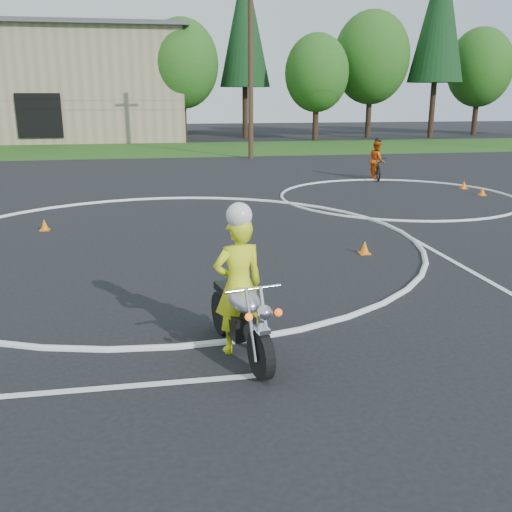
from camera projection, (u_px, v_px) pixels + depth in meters
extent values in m
plane|color=black|center=(170.00, 282.00, 10.87)|extent=(120.00, 120.00, 0.00)
cube|color=#1E4714|center=(159.00, 150.00, 36.45)|extent=(120.00, 10.00, 0.02)
torus|color=silver|center=(167.00, 242.00, 13.71)|extent=(12.12, 12.12, 0.12)
torus|color=silver|center=(397.00, 197.00, 19.75)|extent=(8.10, 8.10, 0.10)
cylinder|color=black|center=(261.00, 354.00, 7.11)|extent=(0.26, 0.66, 0.65)
cylinder|color=black|center=(222.00, 313.00, 8.46)|extent=(0.26, 0.66, 0.65)
cube|color=black|center=(238.00, 323.00, 7.80)|extent=(0.42, 0.64, 0.32)
ellipsoid|color=#B9B9BF|center=(244.00, 300.00, 7.50)|extent=(0.53, 0.76, 0.30)
cube|color=black|center=(230.00, 290.00, 7.99)|extent=(0.41, 0.69, 0.11)
cylinder|color=silver|center=(251.00, 325.00, 7.05)|extent=(0.13, 0.39, 0.87)
cylinder|color=silver|center=(266.00, 323.00, 7.12)|extent=(0.13, 0.39, 0.87)
cube|color=silver|center=(262.00, 329.00, 7.00)|extent=(0.20, 0.26, 0.05)
cylinder|color=silver|center=(253.00, 289.00, 7.14)|extent=(0.75, 0.20, 0.04)
sphere|color=silver|center=(264.00, 313.00, 6.85)|extent=(0.19, 0.19, 0.19)
sphere|color=orange|center=(249.00, 317.00, 6.81)|extent=(0.10, 0.10, 0.10)
sphere|color=#FF4B0C|center=(278.00, 312.00, 6.95)|extent=(0.10, 0.10, 0.10)
cylinder|color=silver|center=(239.00, 317.00, 8.28)|extent=(0.27, 0.86, 0.09)
imported|color=#D6E518|center=(238.00, 286.00, 7.71)|extent=(0.78, 0.59, 1.91)
sphere|color=silver|center=(239.00, 215.00, 7.39)|extent=(0.34, 0.34, 0.34)
imported|color=black|center=(376.00, 168.00, 23.77)|extent=(0.96, 1.90, 0.95)
imported|color=#D04A0A|center=(377.00, 160.00, 23.68)|extent=(0.74, 0.87, 1.59)
sphere|color=black|center=(378.00, 140.00, 23.46)|extent=(0.27, 0.27, 0.27)
cone|color=orange|center=(464.00, 185.00, 21.49)|extent=(0.22, 0.22, 0.30)
cube|color=orange|center=(463.00, 188.00, 21.53)|extent=(0.24, 0.24, 0.03)
cone|color=orange|center=(482.00, 191.00, 20.06)|extent=(0.22, 0.22, 0.30)
cube|color=orange|center=(482.00, 195.00, 20.10)|extent=(0.24, 0.24, 0.03)
cone|color=orange|center=(44.00, 225.00, 14.92)|extent=(0.22, 0.22, 0.30)
cube|color=orange|center=(45.00, 230.00, 14.95)|extent=(0.24, 0.24, 0.03)
cone|color=orange|center=(365.00, 247.00, 12.72)|extent=(0.22, 0.22, 0.30)
cube|color=orange|center=(364.00, 253.00, 12.76)|extent=(0.24, 0.24, 0.03)
cube|color=black|center=(39.00, 116.00, 39.24)|extent=(3.00, 0.16, 3.00)
cylinder|color=#382619|center=(184.00, 119.00, 42.97)|extent=(0.44, 0.44, 3.24)
ellipsoid|color=#1E5116|center=(182.00, 64.00, 41.88)|extent=(5.40, 5.40, 6.48)
cylinder|color=#382619|center=(245.00, 113.00, 45.58)|extent=(0.44, 0.44, 3.96)
cone|color=black|center=(245.00, 24.00, 43.76)|extent=(3.96, 3.96, 9.35)
cylinder|color=#382619|center=(315.00, 121.00, 43.71)|extent=(0.44, 0.44, 2.88)
ellipsoid|color=#1E5116|center=(317.00, 73.00, 42.74)|extent=(4.80, 4.80, 5.76)
cylinder|color=#382619|center=(368.00, 115.00, 46.32)|extent=(0.44, 0.44, 3.60)
ellipsoid|color=#1E5116|center=(371.00, 58.00, 45.11)|extent=(6.00, 6.00, 7.20)
cylinder|color=#382619|center=(432.00, 110.00, 46.09)|extent=(0.44, 0.44, 4.32)
cone|color=black|center=(440.00, 14.00, 44.10)|extent=(4.32, 4.32, 10.20)
cylinder|color=#382619|center=(475.00, 116.00, 48.96)|extent=(0.44, 0.44, 3.24)
ellipsoid|color=#1E5116|center=(480.00, 67.00, 47.87)|extent=(5.40, 5.40, 6.48)
cylinder|color=#382619|center=(130.00, 121.00, 43.31)|extent=(0.44, 0.44, 2.88)
ellipsoid|color=#1E5116|center=(127.00, 73.00, 42.34)|extent=(4.80, 4.80, 5.76)
cylinder|color=#473321|center=(251.00, 63.00, 30.21)|extent=(0.28, 0.28, 10.00)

